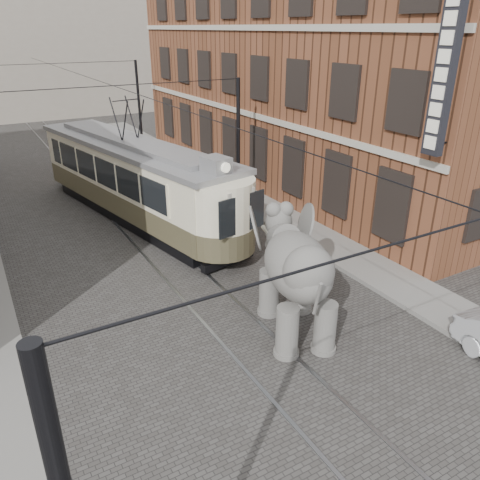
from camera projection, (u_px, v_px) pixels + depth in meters
ground at (193, 284)px, 16.25m from camera, size 120.00×120.00×0.00m
tram_rails at (193, 284)px, 16.25m from camera, size 1.54×80.00×0.02m
sidewalk_right at (330, 245)px, 18.95m from camera, size 2.00×60.00×0.15m
brick_building at (303, 68)px, 25.91m from camera, size 8.00×26.00×12.00m
distant_block at (13, 39)px, 45.03m from camera, size 28.00×10.00×14.00m
catenary at (133, 165)px, 18.89m from camera, size 11.00×30.20×6.00m
tram at (132, 161)px, 20.84m from camera, size 5.33×13.64×5.30m
elephant at (297, 281)px, 13.11m from camera, size 4.53×5.97×3.24m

